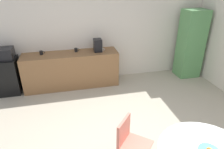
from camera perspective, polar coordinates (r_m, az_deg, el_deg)
wall_back at (r=5.46m, az=-4.31°, el=11.73°), size 6.00×0.10×2.60m
counter_block at (r=5.34m, az=-11.28°, el=1.32°), size 2.37×0.60×0.90m
mini_fridge at (r=5.55m, az=-27.28°, el=-0.38°), size 0.54×0.54×0.88m
microwave at (r=5.35m, az=-28.51°, el=5.14°), size 0.48×0.38×0.26m
locker_cabinet at (r=6.08m, az=21.25°, el=7.95°), size 0.60×0.50×1.87m
chair_coral at (r=3.06m, az=4.88°, el=-17.63°), size 0.59×0.59×0.83m
mug_white at (r=5.20m, az=-2.99°, el=7.01°), size 0.13×0.08×0.09m
mug_green at (r=5.25m, az=-10.06°, el=6.81°), size 0.13×0.08×0.09m
mug_red at (r=5.27m, az=-19.27°, el=5.81°), size 0.13×0.08×0.09m
coffee_maker at (r=5.18m, az=-4.06°, el=8.22°), size 0.20×0.24×0.32m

